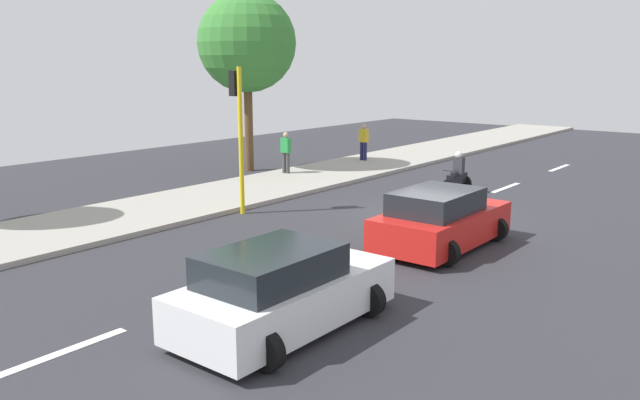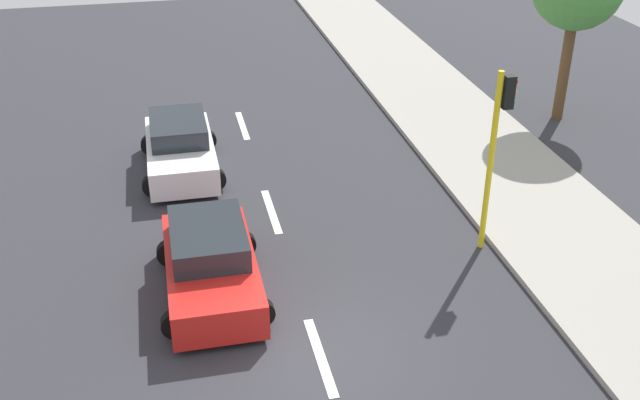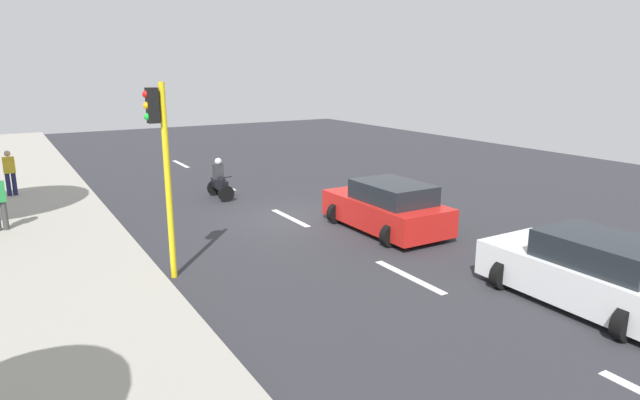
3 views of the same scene
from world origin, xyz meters
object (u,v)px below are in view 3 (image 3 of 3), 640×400
car_white (589,272)px  motorcycle (220,182)px  traffic_light_corner (162,154)px  car_red (387,207)px  pedestrian_near_signal (10,171)px

car_white → motorcycle: size_ratio=2.74×
car_white → traffic_light_corner: traffic_light_corner is taller
car_red → pedestrian_near_signal: size_ratio=2.47×
pedestrian_near_signal → traffic_light_corner: (-2.84, 10.84, 1.87)m
car_red → motorcycle: size_ratio=2.72×
car_white → car_red: bearing=-87.3°
car_red → traffic_light_corner: size_ratio=0.93×
car_white → car_red: size_ratio=1.01×
motorcycle → pedestrian_near_signal: size_ratio=0.91×
car_red → motorcycle: (2.83, -6.53, -0.07)m
car_red → pedestrian_near_signal: 14.12m
traffic_light_corner → pedestrian_near_signal: bearing=-75.3°
motorcycle → traffic_light_corner: (3.89, 6.99, 2.29)m
car_white → pedestrian_near_signal: (9.86, -16.73, 0.35)m
motorcycle → traffic_light_corner: size_ratio=0.34×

